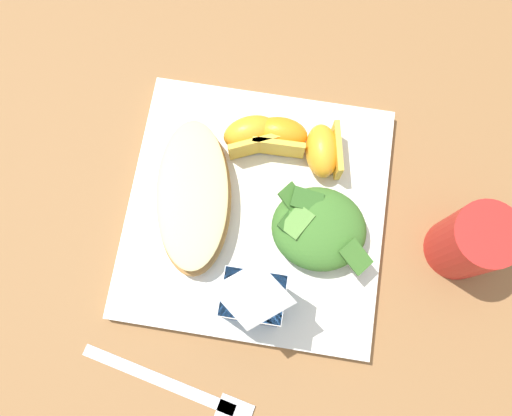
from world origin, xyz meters
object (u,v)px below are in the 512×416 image
at_px(cheesy_pizza_bread, 193,201).
at_px(green_salad_pile, 318,228).
at_px(orange_wedge_rear, 251,134).
at_px(orange_wedge_middle, 280,135).
at_px(metal_fork, 181,389).
at_px(milk_carton, 253,298).
at_px(drinking_red_cup, 471,242).
at_px(orange_wedge_front, 324,151).
at_px(white_plate, 256,212).

bearing_deg(cheesy_pizza_bread, green_salad_pile, 176.09).
relative_size(green_salad_pile, orange_wedge_rear, 1.56).
distance_m(cheesy_pizza_bread, orange_wedge_middle, 0.12).
bearing_deg(metal_fork, milk_carton, -121.26).
distance_m(orange_wedge_rear, drinking_red_cup, 0.26).
bearing_deg(orange_wedge_middle, drinking_red_cup, 157.13).
bearing_deg(drinking_red_cup, orange_wedge_front, -26.06).
xyz_separation_m(milk_carton, orange_wedge_front, (-0.05, -0.17, -0.04)).
distance_m(milk_carton, orange_wedge_front, 0.18).
bearing_deg(orange_wedge_rear, orange_wedge_middle, -173.29).
relative_size(metal_fork, drinking_red_cup, 2.04).
xyz_separation_m(cheesy_pizza_bread, orange_wedge_front, (-0.13, -0.08, 0.00)).
height_order(white_plate, orange_wedge_rear, orange_wedge_rear).
bearing_deg(orange_wedge_middle, metal_fork, 77.74).
distance_m(orange_wedge_middle, drinking_red_cup, 0.23).
xyz_separation_m(cheesy_pizza_bread, metal_fork, (-0.02, 0.19, -0.03)).
relative_size(white_plate, milk_carton, 2.55).
height_order(orange_wedge_middle, drinking_red_cup, drinking_red_cup).
relative_size(white_plate, orange_wedge_middle, 4.61).
height_order(orange_wedge_front, orange_wedge_middle, same).
xyz_separation_m(orange_wedge_middle, orange_wedge_rear, (0.03, 0.00, 0.00)).
xyz_separation_m(cheesy_pizza_bread, orange_wedge_middle, (-0.08, -0.09, 0.00)).
xyz_separation_m(cheesy_pizza_bread, drinking_red_cup, (-0.29, 0.00, 0.01)).
relative_size(cheesy_pizza_bread, orange_wedge_middle, 2.99).
height_order(orange_wedge_middle, orange_wedge_rear, same).
height_order(orange_wedge_front, drinking_red_cup, drinking_red_cup).
distance_m(white_plate, green_salad_pile, 0.08).
height_order(milk_carton, drinking_red_cup, milk_carton).
bearing_deg(green_salad_pile, orange_wedge_rear, -46.92).
relative_size(milk_carton, drinking_red_cup, 1.20).
height_order(cheesy_pizza_bread, milk_carton, milk_carton).
bearing_deg(orange_wedge_front, drinking_red_cup, 153.94).
bearing_deg(milk_carton, green_salad_pile, -123.49).
xyz_separation_m(green_salad_pile, orange_wedge_front, (0.01, -0.09, -0.00)).
xyz_separation_m(white_plate, metal_fork, (0.05, 0.20, -0.01)).
bearing_deg(white_plate, green_salad_pile, 168.39).
bearing_deg(metal_fork, orange_wedge_middle, -102.26).
bearing_deg(orange_wedge_front, green_salad_pile, 93.56).
bearing_deg(orange_wedge_middle, white_plate, 80.66).
distance_m(milk_carton, orange_wedge_rear, 0.18).
xyz_separation_m(cheesy_pizza_bread, milk_carton, (-0.08, 0.09, 0.04)).
height_order(cheesy_pizza_bread, green_salad_pile, green_salad_pile).
relative_size(orange_wedge_middle, orange_wedge_rear, 0.87).
distance_m(milk_carton, metal_fork, 0.14).
relative_size(orange_wedge_middle, drinking_red_cup, 0.66).
bearing_deg(green_salad_pile, cheesy_pizza_bread, -3.91).
distance_m(cheesy_pizza_bread, drinking_red_cup, 0.29).
bearing_deg(green_salad_pile, orange_wedge_middle, -60.41).
height_order(cheesy_pizza_bread, orange_wedge_rear, orange_wedge_rear).
height_order(milk_carton, orange_wedge_rear, milk_carton).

